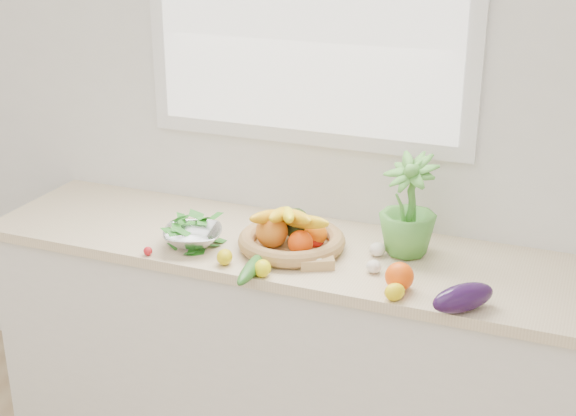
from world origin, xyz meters
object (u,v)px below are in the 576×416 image
at_px(eggplant, 463,298).
at_px(colander_with_spinach, 193,232).
at_px(potted_herb, 409,205).
at_px(fruit_basket, 291,235).
at_px(cucumber, 252,268).
at_px(apple, 314,237).

distance_m(eggplant, colander_with_spinach, 1.01).
relative_size(potted_herb, fruit_basket, 0.70).
height_order(cucumber, colander_with_spinach, colander_with_spinach).
height_order(apple, eggplant, eggplant).
bearing_deg(potted_herb, fruit_basket, -164.00).
bearing_deg(fruit_basket, apple, 30.44).
bearing_deg(apple, colander_with_spinach, -158.80).
bearing_deg(cucumber, fruit_basket, 79.78).
xyz_separation_m(cucumber, colander_with_spinach, (-0.29, 0.12, 0.03)).
relative_size(eggplant, potted_herb, 0.61).
relative_size(apple, potted_herb, 0.23).
bearing_deg(colander_with_spinach, eggplant, -6.51).
xyz_separation_m(apple, colander_with_spinach, (-0.41, -0.16, 0.02)).
height_order(apple, fruit_basket, fruit_basket).
distance_m(apple, cucumber, 0.31).
height_order(cucumber, fruit_basket, fruit_basket).
xyz_separation_m(eggplant, potted_herb, (-0.27, 0.34, 0.15)).
bearing_deg(potted_herb, eggplant, -52.33).
height_order(apple, potted_herb, potted_herb).
relative_size(apple, fruit_basket, 0.16).
height_order(eggplant, fruit_basket, fruit_basket).
xyz_separation_m(potted_herb, colander_with_spinach, (-0.73, -0.23, -0.13)).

